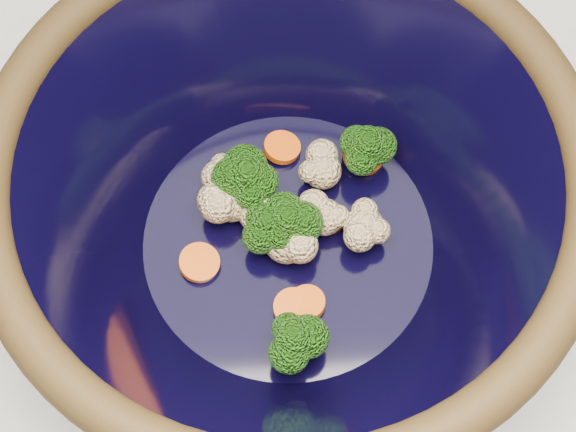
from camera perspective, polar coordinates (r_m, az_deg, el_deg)
The scene contains 4 objects.
ground at distance 1.52m, azimuth 2.13°, elevation -14.28°, with size 3.00×3.00×0.00m, color #9E7A54.
counter at distance 1.09m, azimuth 2.94°, elevation -9.70°, with size 1.20×1.20×0.90m, color beige.
mixing_bowl at distance 0.56m, azimuth -0.00°, elevation 0.75°, with size 0.44×0.44×0.17m.
vegetable_pile at distance 0.59m, azimuth 0.11°, elevation -0.07°, with size 0.17×0.20×0.05m.
Camera 1 is at (-0.07, -0.29, 1.50)m, focal length 50.00 mm.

